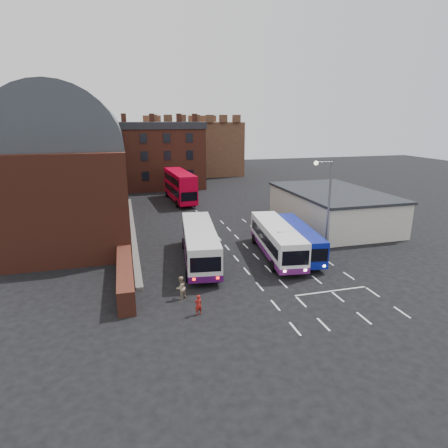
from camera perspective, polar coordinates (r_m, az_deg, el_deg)
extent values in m
plane|color=black|center=(30.77, 4.93, -8.86)|extent=(180.00, 180.00, 0.00)
cube|color=#602B1E|center=(48.19, -21.82, 5.33)|extent=(12.00, 28.00, 10.00)
cylinder|color=#1E2328|center=(47.64, -22.44, 11.25)|extent=(12.00, 26.00, 12.00)
cube|color=#602B1E|center=(30.62, -14.81, -7.64)|extent=(1.20, 10.00, 1.80)
cube|color=beige|center=(48.46, 16.11, 2.27)|extent=(10.00, 16.00, 4.00)
cube|color=#282B30|center=(48.04, 16.30, 4.71)|extent=(10.40, 16.40, 0.30)
cube|color=brown|center=(72.68, -12.24, 9.66)|extent=(22.00, 10.00, 11.00)
cube|color=brown|center=(93.80, -5.52, 11.55)|extent=(22.00, 22.00, 12.00)
cube|color=silver|center=(34.35, -3.73, -2.76)|extent=(4.17, 12.17, 2.71)
cube|color=black|center=(34.30, -3.74, -2.51)|extent=(4.08, 10.98, 0.98)
cylinder|color=black|center=(38.31, -6.15, -2.98)|extent=(0.44, 1.11, 1.08)
cylinder|color=black|center=(30.82, -5.61, -7.74)|extent=(0.44, 1.11, 1.08)
cylinder|color=black|center=(38.47, -2.12, -2.81)|extent=(0.44, 1.11, 1.08)
cylinder|color=black|center=(31.02, -0.56, -7.49)|extent=(0.44, 1.11, 1.08)
cube|color=white|center=(35.95, 8.02, -2.20)|extent=(3.97, 11.52, 2.57)
cube|color=black|center=(35.90, 8.03, -1.97)|extent=(3.88, 10.34, 0.92)
cylinder|color=black|center=(33.55, 11.71, -6.05)|extent=(0.41, 1.05, 1.03)
cylinder|color=black|center=(40.34, 8.18, -2.12)|extent=(0.41, 1.05, 1.03)
cylinder|color=black|center=(32.81, 7.46, -6.36)|extent=(0.41, 1.05, 1.03)
cylinder|color=black|center=(39.73, 4.61, -2.29)|extent=(0.41, 1.05, 1.03)
cube|color=#0A178C|center=(36.90, 11.01, -2.12)|extent=(3.75, 10.55, 2.35)
cube|color=black|center=(36.86, 11.02, -1.91)|extent=(3.64, 9.37, 0.84)
cylinder|color=black|center=(34.78, 14.41, -5.51)|extent=(0.39, 0.97, 0.94)
cylinder|color=black|center=(40.92, 10.92, -2.06)|extent=(0.39, 0.97, 0.94)
cylinder|color=black|center=(34.00, 10.71, -5.77)|extent=(0.39, 0.97, 0.94)
cylinder|color=black|center=(40.27, 7.74, -2.20)|extent=(0.39, 0.97, 0.94)
cube|color=#C50021|center=(59.83, -6.75, 5.92)|extent=(3.57, 12.15, 4.25)
cube|color=black|center=(59.93, -6.73, 5.35)|extent=(3.55, 10.96, 0.98)
cylinder|color=black|center=(56.90, -4.49, 3.29)|extent=(0.38, 1.11, 1.09)
cylinder|color=black|center=(64.58, -6.34, 4.74)|extent=(0.38, 1.11, 1.09)
cylinder|color=black|center=(56.29, -7.18, 3.08)|extent=(0.38, 1.11, 1.09)
cylinder|color=black|center=(64.04, -8.72, 4.56)|extent=(0.38, 1.11, 1.09)
cylinder|color=slate|center=(36.49, 15.62, 2.04)|extent=(0.18, 0.18, 9.00)
cylinder|color=slate|center=(35.36, 15.03, 9.09)|extent=(1.58, 0.16, 0.11)
sphere|color=#FFF2CC|center=(35.00, 13.87, 9.01)|extent=(0.41, 0.41, 0.41)
imported|color=maroon|center=(25.81, -3.93, -12.16)|extent=(0.61, 0.49, 1.44)
imported|color=tan|center=(27.93, -6.61, -9.61)|extent=(1.07, 1.03, 1.74)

